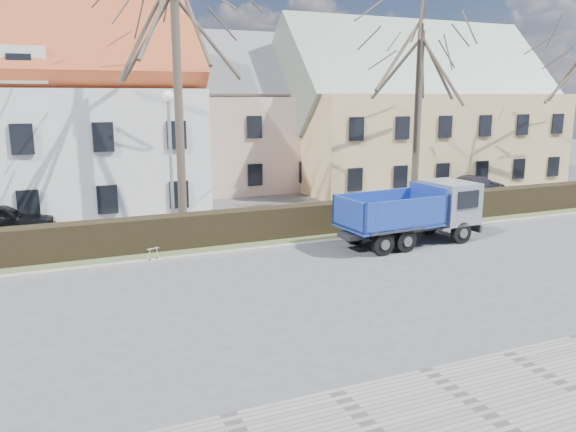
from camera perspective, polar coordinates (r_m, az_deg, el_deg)
name	(u,v)px	position (r m, az deg, el deg)	size (l,w,h in m)	color
ground	(308,287)	(17.74, 2.00, -7.23)	(120.00, 120.00, 0.00)	#4A4A4D
sidewalk_near	(510,432)	(11.35, 21.65, -19.74)	(80.00, 5.00, 0.08)	gray
curb_far	(257,249)	(21.78, -3.13, -3.39)	(80.00, 0.30, 0.12)	gray
grass_strip	(244,240)	(23.25, -4.48, -2.44)	(80.00, 3.00, 0.10)	#44522E
hedge	(245,227)	(22.92, -4.34, -1.10)	(60.00, 0.90, 1.30)	black
building_pink	(233,125)	(36.92, -5.57, 9.14)	(10.80, 8.80, 8.00)	#D6AE97
building_yellow	(416,120)	(39.63, 12.83, 9.46)	(18.80, 10.80, 8.50)	tan
tree_1	(178,85)	(24.20, -11.13, 12.95)	(9.20, 9.20, 12.65)	#44392F
tree_2	(418,104)	(29.20, 13.08, 11.07)	(8.00, 8.00, 11.00)	#44392F
dump_truck	(405,214)	(22.92, 11.84, 0.19)	(6.21, 2.31, 2.49)	navy
streetlight	(171,168)	(22.76, -11.79, 4.81)	(0.48, 0.48, 6.17)	#999FA3
cart_frame	(148,255)	(20.68, -14.00, -3.89)	(0.66, 0.38, 0.60)	silver
parked_car_a	(0,220)	(26.65, -27.19, -0.36)	(1.74, 4.33, 1.48)	black
parked_car_b	(476,186)	(35.12, 18.51, 2.92)	(1.81, 4.45, 1.29)	#26252D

